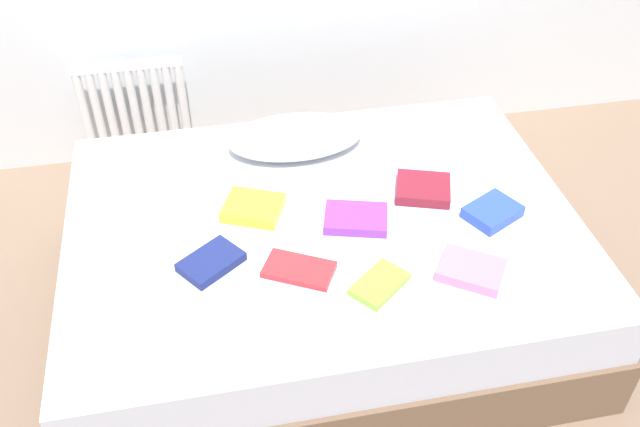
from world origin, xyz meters
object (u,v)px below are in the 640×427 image
at_px(bed, 322,264).
at_px(textbook_lime, 380,284).
at_px(pillow, 295,137).
at_px(radiator, 134,105).
at_px(textbook_yellow, 253,208).
at_px(textbook_pink, 471,270).
at_px(textbook_red, 299,270).
at_px(textbook_navy, 211,262).
at_px(textbook_purple, 356,219).
at_px(textbook_blue, 492,212).
at_px(textbook_maroon, 423,189).

relative_size(bed, textbook_lime, 9.83).
height_order(pillow, textbook_lime, pillow).
bearing_deg(radiator, textbook_yellow, -66.39).
bearing_deg(textbook_pink, textbook_red, -158.36).
xyz_separation_m(radiator, textbook_navy, (0.30, -1.38, 0.14)).
bearing_deg(textbook_navy, textbook_yellow, 18.98).
height_order(textbook_navy, textbook_lime, textbook_navy).
distance_m(pillow, textbook_red, 0.77).
bearing_deg(textbook_purple, pillow, 120.72).
bearing_deg(textbook_red, radiator, 140.55).
relative_size(textbook_pink, textbook_yellow, 1.00).
bearing_deg(pillow, textbook_yellow, -120.29).
bearing_deg(textbook_purple, textbook_blue, 8.27).
bearing_deg(textbook_blue, textbook_maroon, 111.25).
distance_m(textbook_navy, textbook_lime, 0.61).
height_order(bed, pillow, pillow).
xyz_separation_m(bed, textbook_purple, (0.12, -0.05, 0.27)).
xyz_separation_m(textbook_purple, textbook_pink, (0.33, -0.35, 0.00)).
relative_size(pillow, textbook_pink, 2.68).
relative_size(bed, textbook_purple, 8.38).
bearing_deg(textbook_maroon, textbook_purple, -139.62).
height_order(textbook_lime, textbook_maroon, textbook_maroon).
height_order(textbook_blue, textbook_lime, textbook_blue).
bearing_deg(bed, textbook_pink, -41.48).
relative_size(textbook_navy, textbook_pink, 0.97).
bearing_deg(textbook_purple, radiator, 140.39).
distance_m(bed, textbook_pink, 0.66).
distance_m(radiator, textbook_navy, 1.42).
distance_m(textbook_lime, textbook_pink, 0.33).
xyz_separation_m(textbook_purple, textbook_lime, (0.00, -0.35, -0.01)).
distance_m(textbook_navy, textbook_yellow, 0.32).
xyz_separation_m(textbook_lime, textbook_pink, (0.33, -0.00, 0.01)).
bearing_deg(textbook_purple, textbook_navy, -151.34).
relative_size(textbook_red, textbook_pink, 1.11).
bearing_deg(textbook_purple, textbook_pink, -30.69).
bearing_deg(textbook_yellow, textbook_maroon, 22.68).
height_order(pillow, textbook_blue, pillow).
height_order(radiator, pillow, pillow).
bearing_deg(textbook_yellow, textbook_navy, -101.01).
xyz_separation_m(textbook_purple, textbook_yellow, (-0.38, 0.14, 0.00)).
bearing_deg(textbook_red, textbook_pink, 15.93).
bearing_deg(textbook_pink, textbook_navy, -159.94).
relative_size(bed, textbook_red, 8.15).
relative_size(textbook_purple, textbook_pink, 1.08).
bearing_deg(textbook_navy, pillow, 21.60).
xyz_separation_m(pillow, textbook_red, (-0.12, -0.76, -0.05)).
distance_m(bed, pillow, 0.58).
distance_m(textbook_navy, textbook_blue, 1.09).
height_order(bed, radiator, radiator).
height_order(textbook_red, textbook_pink, textbook_pink).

